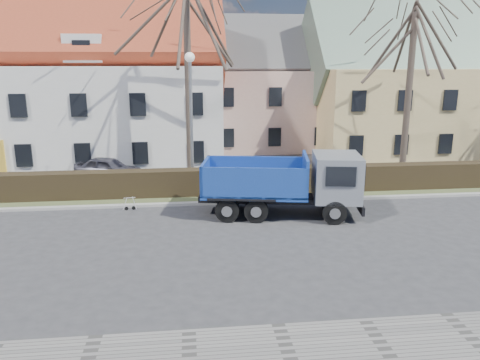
{
  "coord_description": "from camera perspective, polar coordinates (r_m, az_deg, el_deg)",
  "views": [
    {
      "loc": [
        -2.13,
        -16.29,
        6.44
      ],
      "look_at": [
        0.03,
        2.73,
        1.6
      ],
      "focal_mm": 35.0,
      "sensor_mm": 36.0,
      "label": 1
    }
  ],
  "objects": [
    {
      "name": "ground",
      "position": [
        17.64,
        0.9,
        -7.22
      ],
      "size": [
        120.0,
        120.0,
        0.0
      ],
      "primitive_type": "plane",
      "color": "#343436"
    },
    {
      "name": "curb_far",
      "position": [
        21.94,
        -0.64,
        -2.71
      ],
      "size": [
        80.0,
        0.3,
        0.12
      ],
      "primitive_type": "cube",
      "color": "#9B9893",
      "rests_on": "ground"
    },
    {
      "name": "grass_strip",
      "position": [
        23.47,
        -1.04,
        -1.61
      ],
      "size": [
        80.0,
        3.0,
        0.1
      ],
      "primitive_type": "cube",
      "color": "#47532E",
      "rests_on": "ground"
    },
    {
      "name": "hedge",
      "position": [
        23.12,
        -1.0,
        -0.31
      ],
      "size": [
        60.0,
        0.9,
        1.3
      ],
      "primitive_type": "cube",
      "color": "black",
      "rests_on": "ground"
    },
    {
      "name": "building_white",
      "position": [
        34.11,
        -25.48,
        10.0
      ],
      "size": [
        26.8,
        10.8,
        9.5
      ],
      "primitive_type": null,
      "color": "silver",
      "rests_on": "ground"
    },
    {
      "name": "building_pink",
      "position": [
        36.88,
        3.14,
        10.38
      ],
      "size": [
        10.8,
        8.8,
        8.0
      ],
      "primitive_type": null,
      "color": "#D1A494",
      "rests_on": "ground"
    },
    {
      "name": "building_yellow",
      "position": [
        37.97,
        22.39,
        9.84
      ],
      "size": [
        18.8,
        10.8,
        8.5
      ],
      "primitive_type": null,
      "color": "#D5B975",
      "rests_on": "ground"
    },
    {
      "name": "tree_1",
      "position": [
        24.79,
        -6.38,
        13.84
      ],
      "size": [
        9.2,
        9.2,
        12.65
      ],
      "primitive_type": null,
      "color": "#43372E",
      "rests_on": "ground"
    },
    {
      "name": "tree_2",
      "position": [
        27.61,
        19.98,
        11.41
      ],
      "size": [
        8.0,
        8.0,
        11.0
      ],
      "primitive_type": null,
      "color": "#43372E",
      "rests_on": "ground"
    },
    {
      "name": "dump_truck",
      "position": [
        20.01,
        4.38,
        -0.45
      ],
      "size": [
        7.33,
        3.79,
        2.79
      ],
      "primitive_type": null,
      "rotation": [
        0.0,
        0.0,
        -0.18
      ],
      "color": "navy",
      "rests_on": "ground"
    },
    {
      "name": "streetlight",
      "position": [
        23.47,
        -5.95,
        6.91
      ],
      "size": [
        0.55,
        0.55,
        6.99
      ],
      "primitive_type": null,
      "color": "gray",
      "rests_on": "ground"
    },
    {
      "name": "cart_frame",
      "position": [
        21.47,
        -13.84,
        -2.77
      ],
      "size": [
        0.77,
        0.51,
        0.66
      ],
      "primitive_type": null,
      "rotation": [
        0.0,
        0.0,
        0.14
      ],
      "color": "silver",
      "rests_on": "ground"
    },
    {
      "name": "parked_car_a",
      "position": [
        27.32,
        -15.78,
        1.39
      ],
      "size": [
        4.03,
        2.68,
        1.27
      ],
      "primitive_type": "imported",
      "rotation": [
        0.0,
        0.0,
        1.23
      ],
      "color": "#3B3A46",
      "rests_on": "ground"
    }
  ]
}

